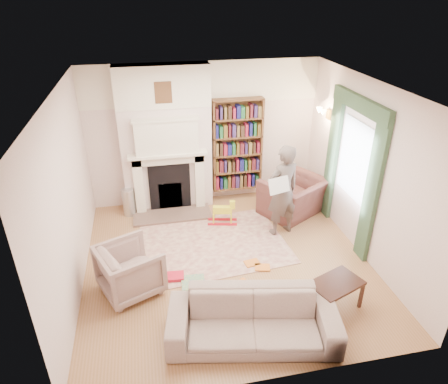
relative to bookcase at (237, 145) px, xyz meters
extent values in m
plane|color=olive|center=(-0.65, -2.12, -1.18)|extent=(4.50, 4.50, 0.00)
plane|color=white|center=(-0.65, -2.12, 1.62)|extent=(4.50, 4.50, 0.00)
plane|color=white|center=(-0.65, 0.13, 0.22)|extent=(4.50, 0.00, 4.50)
plane|color=white|center=(-0.65, -4.37, 0.22)|extent=(4.50, 0.00, 4.50)
plane|color=white|center=(-2.90, -2.12, 0.22)|extent=(0.00, 4.50, 4.50)
plane|color=white|center=(1.60, -2.12, 0.22)|extent=(0.00, 4.50, 4.50)
cube|color=white|center=(-1.40, -0.04, 0.22)|extent=(1.70, 0.35, 2.80)
cube|color=silver|center=(-1.40, -0.33, 0.04)|extent=(1.47, 0.24, 0.05)
cube|color=black|center=(-1.40, -0.24, -0.68)|extent=(0.80, 0.06, 0.96)
cube|color=silver|center=(-1.40, -0.31, 0.38)|extent=(1.15, 0.18, 0.62)
cube|color=brown|center=(0.00, 0.00, 0.00)|extent=(1.00, 0.24, 1.85)
cube|color=silver|center=(1.58, -1.72, 0.27)|extent=(0.02, 0.90, 1.30)
cube|color=#304B31|center=(1.55, -2.42, 0.02)|extent=(0.07, 0.32, 2.40)
cube|color=#304B31|center=(1.55, -1.02, 0.02)|extent=(0.07, 0.32, 2.40)
cube|color=#304B31|center=(1.54, -1.72, 1.20)|extent=(0.09, 1.70, 0.24)
cube|color=beige|center=(-0.76, -1.62, -1.17)|extent=(2.55, 2.05, 0.01)
imported|color=#472825|center=(0.92, -0.87, -0.81)|extent=(1.47, 1.42, 0.73)
imported|color=#AFA090|center=(-2.16, -2.52, -0.80)|extent=(1.08, 1.06, 0.75)
imported|color=#B0A891|center=(-0.66, -3.75, -0.86)|extent=(2.24, 1.22, 0.62)
imported|color=#524541|center=(0.47, -1.47, -0.33)|extent=(0.71, 0.57, 1.69)
cube|color=silver|center=(0.32, -1.67, -0.11)|extent=(0.40, 0.22, 0.26)
cylinder|color=#B7BBBF|center=(-2.21, -0.28, -0.90)|extent=(0.31, 0.31, 0.55)
cube|color=#C4C947|center=(-1.27, -2.57, -1.15)|extent=(0.37, 0.37, 0.03)
cube|color=red|center=(-1.55, -2.38, -1.14)|extent=(0.34, 0.24, 0.05)
cube|color=red|center=(-0.14, -2.42, -1.16)|extent=(0.28, 0.23, 0.02)
cube|color=red|center=(-0.27, -2.27, -1.16)|extent=(0.26, 0.21, 0.02)
cube|color=red|center=(-0.55, -2.74, -1.16)|extent=(0.30, 0.28, 0.02)
camera|label=1|loc=(-1.75, -7.27, 2.86)|focal=32.00mm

